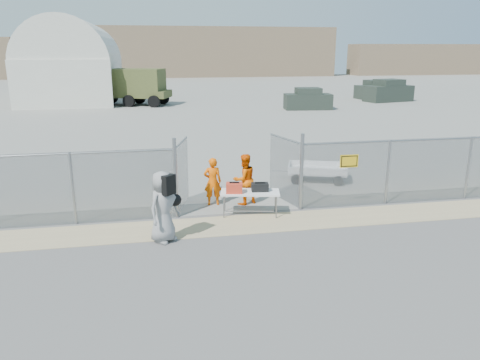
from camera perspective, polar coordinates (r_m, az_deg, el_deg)
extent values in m
plane|color=#555353|center=(13.13, 1.66, -6.96)|extent=(160.00, 160.00, 0.00)
cube|color=gray|center=(54.12, -8.15, 10.18)|extent=(160.00, 80.00, 0.01)
cube|color=tan|center=(14.03, 0.77, -5.39)|extent=(44.00, 1.60, 0.01)
cube|color=red|center=(14.39, -0.71, -0.97)|extent=(0.55, 0.42, 0.31)
cube|color=black|center=(14.59, 2.44, -0.87)|extent=(0.55, 0.36, 0.25)
imported|color=#F05A03|center=(15.52, -3.35, -0.20)|extent=(0.62, 0.44, 1.62)
imported|color=#F05A03|center=(15.59, 0.52, 0.08)|extent=(1.02, 0.91, 1.72)
imported|color=gray|center=(12.70, -9.33, -3.23)|extent=(1.13, 1.12, 1.96)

